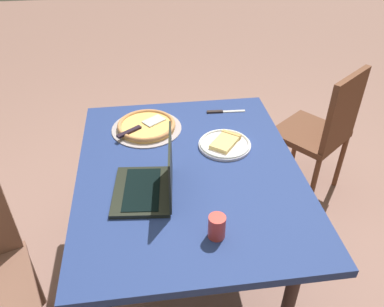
{
  "coord_description": "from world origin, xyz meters",
  "views": [
    {
      "loc": [
        1.37,
        -0.17,
        1.84
      ],
      "look_at": [
        -0.0,
        0.01,
        0.82
      ],
      "focal_mm": 36.2,
      "sensor_mm": 36.0,
      "label": 1
    }
  ],
  "objects_px": {
    "laptop": "(152,182)",
    "chair_far": "(323,128)",
    "table_knife": "(222,112)",
    "pizza_tray": "(146,126)",
    "dining_table": "(189,183)",
    "pizza_plate": "(225,144)",
    "drink_cup": "(217,227)"
  },
  "relations": [
    {
      "from": "dining_table",
      "to": "table_knife",
      "type": "distance_m",
      "value": 0.55
    },
    {
      "from": "laptop",
      "to": "drink_cup",
      "type": "relative_size",
      "value": 3.42
    },
    {
      "from": "table_knife",
      "to": "pizza_tray",
      "type": "bearing_deg",
      "value": -74.29
    },
    {
      "from": "chair_far",
      "to": "laptop",
      "type": "bearing_deg",
      "value": -56.98
    },
    {
      "from": "laptop",
      "to": "chair_far",
      "type": "xyz_separation_m",
      "value": [
        -0.72,
        1.1,
        -0.28
      ]
    },
    {
      "from": "laptop",
      "to": "chair_far",
      "type": "height_order",
      "value": "laptop"
    },
    {
      "from": "dining_table",
      "to": "pizza_plate",
      "type": "bearing_deg",
      "value": 128.27
    },
    {
      "from": "pizza_tray",
      "to": "chair_far",
      "type": "distance_m",
      "value": 1.15
    },
    {
      "from": "pizza_plate",
      "to": "table_knife",
      "type": "bearing_deg",
      "value": 171.24
    },
    {
      "from": "table_knife",
      "to": "laptop",
      "type": "bearing_deg",
      "value": -34.15
    },
    {
      "from": "pizza_tray",
      "to": "laptop",
      "type": "bearing_deg",
      "value": 0.6
    },
    {
      "from": "pizza_plate",
      "to": "table_knife",
      "type": "relative_size",
      "value": 1.18
    },
    {
      "from": "dining_table",
      "to": "pizza_tray",
      "type": "distance_m",
      "value": 0.42
    },
    {
      "from": "dining_table",
      "to": "laptop",
      "type": "bearing_deg",
      "value": -51.48
    },
    {
      "from": "pizza_tray",
      "to": "drink_cup",
      "type": "relative_size",
      "value": 3.8
    },
    {
      "from": "laptop",
      "to": "pizza_plate",
      "type": "relative_size",
      "value": 1.28
    },
    {
      "from": "pizza_tray",
      "to": "drink_cup",
      "type": "bearing_deg",
      "value": 16.49
    },
    {
      "from": "pizza_tray",
      "to": "table_knife",
      "type": "xyz_separation_m",
      "value": [
        -0.12,
        0.43,
        -0.01
      ]
    },
    {
      "from": "table_knife",
      "to": "chair_far",
      "type": "relative_size",
      "value": 0.24
    },
    {
      "from": "dining_table",
      "to": "chair_far",
      "type": "bearing_deg",
      "value": 121.92
    },
    {
      "from": "dining_table",
      "to": "chair_far",
      "type": "xyz_separation_m",
      "value": [
        -0.58,
        0.93,
        -0.14
      ]
    },
    {
      "from": "pizza_plate",
      "to": "table_knife",
      "type": "xyz_separation_m",
      "value": [
        -0.33,
        0.05,
        -0.01
      ]
    },
    {
      "from": "pizza_tray",
      "to": "table_knife",
      "type": "bearing_deg",
      "value": 105.71
    },
    {
      "from": "table_knife",
      "to": "dining_table",
      "type": "bearing_deg",
      "value": -27.19
    },
    {
      "from": "dining_table",
      "to": "drink_cup",
      "type": "distance_m",
      "value": 0.43
    },
    {
      "from": "laptop",
      "to": "pizza_tray",
      "type": "height_order",
      "value": "laptop"
    },
    {
      "from": "pizza_plate",
      "to": "pizza_tray",
      "type": "relative_size",
      "value": 0.7
    },
    {
      "from": "drink_cup",
      "to": "chair_far",
      "type": "height_order",
      "value": "chair_far"
    },
    {
      "from": "laptop",
      "to": "chair_far",
      "type": "bearing_deg",
      "value": 123.02
    },
    {
      "from": "dining_table",
      "to": "laptop",
      "type": "height_order",
      "value": "laptop"
    },
    {
      "from": "laptop",
      "to": "pizza_plate",
      "type": "xyz_separation_m",
      "value": [
        -0.29,
        0.37,
        -0.04
      ]
    },
    {
      "from": "laptop",
      "to": "pizza_plate",
      "type": "distance_m",
      "value": 0.47
    }
  ]
}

